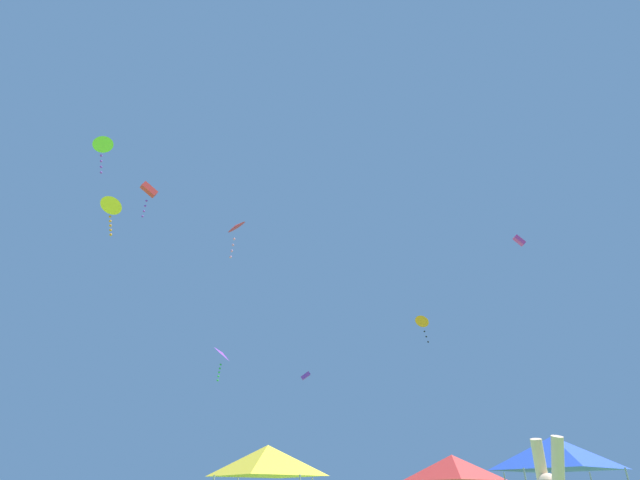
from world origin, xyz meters
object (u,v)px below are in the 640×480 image
at_px(canopy_tent_blue, 555,453).
at_px(kite_orange_delta, 422,322).
at_px(kite_magenta_box, 519,240).
at_px(kite_lime_delta, 103,145).
at_px(kite_red_box, 149,191).
at_px(kite_purple_diamond, 222,356).
at_px(kite_red_delta, 236,227).
at_px(canopy_tent_red, 453,468).
at_px(kite_yellow_delta, 111,206).
at_px(kite_purple_box, 306,376).
at_px(canopy_tent_yellow, 267,461).

distance_m(canopy_tent_blue, kite_orange_delta, 18.29).
distance_m(kite_magenta_box, kite_lime_delta, 23.79).
bearing_deg(kite_red_box, kite_purple_diamond, 95.99).
height_order(kite_magenta_box, kite_orange_delta, kite_magenta_box).
bearing_deg(canopy_tent_blue, kite_red_delta, 142.30).
bearing_deg(canopy_tent_red, kite_yellow_delta, 166.48).
bearing_deg(canopy_tent_red, kite_red_delta, 145.62).
xyz_separation_m(canopy_tent_red, kite_lime_delta, (-12.55, -7.31, 10.92)).
height_order(kite_purple_box, kite_orange_delta, kite_orange_delta).
bearing_deg(canopy_tent_blue, canopy_tent_yellow, -174.59).
distance_m(kite_purple_diamond, kite_lime_delta, 15.23).
relative_size(kite_red_delta, kite_orange_delta, 1.49).
bearing_deg(kite_red_box, canopy_tent_yellow, 34.34).
distance_m(canopy_tent_yellow, canopy_tent_blue, 9.15).
height_order(canopy_tent_red, kite_yellow_delta, kite_yellow_delta).
distance_m(kite_yellow_delta, kite_magenta_box, 26.52).
xyz_separation_m(kite_magenta_box, kite_lime_delta, (-18.98, -14.20, -2.06)).
xyz_separation_m(kite_magenta_box, kite_purple_box, (-14.08, 5.41, -6.68)).
height_order(canopy_tent_blue, kite_purple_diamond, kite_purple_diamond).
distance_m(canopy_tent_red, kite_purple_diamond, 15.46).
bearing_deg(canopy_tent_yellow, kite_red_box, -145.66).
relative_size(kite_orange_delta, kite_red_box, 1.49).
relative_size(canopy_tent_red, kite_yellow_delta, 1.06).
bearing_deg(canopy_tent_yellow, kite_yellow_delta, 146.67).
xyz_separation_m(canopy_tent_yellow, kite_red_box, (-4.20, -2.87, 8.79)).
distance_m(canopy_tent_blue, kite_magenta_box, 16.68).
height_order(canopy_tent_yellow, canopy_tent_red, canopy_tent_yellow).
bearing_deg(kite_red_delta, canopy_tent_red, -34.38).
relative_size(canopy_tent_red, kite_red_box, 2.27).
bearing_deg(kite_yellow_delta, kite_purple_diamond, 17.67).
bearing_deg(kite_purple_diamond, kite_purple_box, 49.37).
bearing_deg(kite_magenta_box, kite_orange_delta, 138.10).
bearing_deg(kite_red_delta, canopy_tent_blue, -37.70).
distance_m(kite_purple_diamond, kite_orange_delta, 13.82).
relative_size(canopy_tent_yellow, canopy_tent_blue, 0.93).
relative_size(canopy_tent_blue, kite_purple_box, 4.64).
xyz_separation_m(kite_yellow_delta, kite_purple_diamond, (7.84, 2.50, -9.68)).
bearing_deg(kite_orange_delta, kite_magenta_box, -41.90).
relative_size(kite_yellow_delta, kite_orange_delta, 1.43).
bearing_deg(canopy_tent_red, kite_magenta_box, 46.99).
height_order(canopy_tent_blue, kite_yellow_delta, kite_yellow_delta).
distance_m(canopy_tent_blue, kite_red_box, 16.27).
relative_size(canopy_tent_blue, kite_orange_delta, 1.67).
height_order(canopy_tent_yellow, kite_lime_delta, kite_lime_delta).
height_order(canopy_tent_blue, kite_red_delta, kite_red_delta).
bearing_deg(kite_orange_delta, kite_lime_delta, -123.87).
distance_m(canopy_tent_blue, kite_purple_diamond, 19.23).
bearing_deg(kite_magenta_box, canopy_tent_blue, -109.49).
bearing_deg(canopy_tent_blue, kite_red_box, -164.32).
height_order(kite_orange_delta, kite_red_box, kite_orange_delta).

